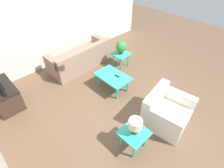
{
  "coord_description": "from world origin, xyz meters",
  "views": [
    {
      "loc": [
        -2.11,
        2.62,
        3.43
      ],
      "look_at": [
        0.31,
        0.26,
        0.55
      ],
      "focal_mm": 28.0,
      "sensor_mm": 36.0,
      "label": 1
    }
  ],
  "objects_px": {
    "armchair": "(166,112)",
    "potted_plant": "(121,47)",
    "table_lamp": "(135,125)",
    "side_table_plant": "(121,55)",
    "side_table_lamp": "(134,135)",
    "tv_stand_chest": "(4,95)",
    "sofa": "(81,58)",
    "coffee_table": "(113,77)"
  },
  "relations": [
    {
      "from": "tv_stand_chest",
      "to": "sofa",
      "type": "bearing_deg",
      "value": -88.36
    },
    {
      "from": "sofa",
      "to": "side_table_lamp",
      "type": "bearing_deg",
      "value": 69.82
    },
    {
      "from": "armchair",
      "to": "table_lamp",
      "type": "distance_m",
      "value": 1.13
    },
    {
      "from": "side_table_lamp",
      "to": "tv_stand_chest",
      "type": "height_order",
      "value": "tv_stand_chest"
    },
    {
      "from": "armchair",
      "to": "table_lamp",
      "type": "height_order",
      "value": "table_lamp"
    },
    {
      "from": "side_table_plant",
      "to": "table_lamp",
      "type": "relative_size",
      "value": 1.41
    },
    {
      "from": "potted_plant",
      "to": "table_lamp",
      "type": "relative_size",
      "value": 1.17
    },
    {
      "from": "potted_plant",
      "to": "table_lamp",
      "type": "bearing_deg",
      "value": 138.48
    },
    {
      "from": "armchair",
      "to": "potted_plant",
      "type": "height_order",
      "value": "potted_plant"
    },
    {
      "from": "side_table_lamp",
      "to": "side_table_plant",
      "type": "bearing_deg",
      "value": -41.52
    },
    {
      "from": "sofa",
      "to": "side_table_lamp",
      "type": "xyz_separation_m",
      "value": [
        -3.18,
        1.05,
        0.1
      ]
    },
    {
      "from": "armchair",
      "to": "side_table_plant",
      "type": "xyz_separation_m",
      "value": [
        2.34,
        -0.95,
        0.1
      ]
    },
    {
      "from": "side_table_plant",
      "to": "sofa",
      "type": "bearing_deg",
      "value": 46.06
    },
    {
      "from": "side_table_lamp",
      "to": "potted_plant",
      "type": "height_order",
      "value": "potted_plant"
    },
    {
      "from": "side_table_lamp",
      "to": "table_lamp",
      "type": "height_order",
      "value": "table_lamp"
    },
    {
      "from": "side_table_lamp",
      "to": "coffee_table",
      "type": "bearing_deg",
      "value": -31.56
    },
    {
      "from": "potted_plant",
      "to": "tv_stand_chest",
      "type": "bearing_deg",
      "value": 76.24
    },
    {
      "from": "side_table_plant",
      "to": "side_table_lamp",
      "type": "distance_m",
      "value": 3.03
    },
    {
      "from": "sofa",
      "to": "side_table_lamp",
      "type": "height_order",
      "value": "sofa"
    },
    {
      "from": "side_table_lamp",
      "to": "table_lamp",
      "type": "xyz_separation_m",
      "value": [
        -0.0,
        0.0,
        0.32
      ]
    },
    {
      "from": "armchair",
      "to": "potted_plant",
      "type": "xyz_separation_m",
      "value": [
        2.34,
        -0.95,
        0.42
      ]
    },
    {
      "from": "sofa",
      "to": "side_table_plant",
      "type": "bearing_deg",
      "value": 134.2
    },
    {
      "from": "armchair",
      "to": "side_table_lamp",
      "type": "bearing_deg",
      "value": 167.32
    },
    {
      "from": "sofa",
      "to": "side_table_plant",
      "type": "height_order",
      "value": "sofa"
    },
    {
      "from": "armchair",
      "to": "coffee_table",
      "type": "relative_size",
      "value": 1.16
    },
    {
      "from": "armchair",
      "to": "coffee_table",
      "type": "height_order",
      "value": "armchair"
    },
    {
      "from": "tv_stand_chest",
      "to": "coffee_table",
      "type": "bearing_deg",
      "value": -121.62
    },
    {
      "from": "tv_stand_chest",
      "to": "table_lamp",
      "type": "bearing_deg",
      "value": -155.07
    },
    {
      "from": "tv_stand_chest",
      "to": "armchair",
      "type": "bearing_deg",
      "value": -141.93
    },
    {
      "from": "coffee_table",
      "to": "table_lamp",
      "type": "bearing_deg",
      "value": 148.44
    },
    {
      "from": "coffee_table",
      "to": "tv_stand_chest",
      "type": "height_order",
      "value": "tv_stand_chest"
    },
    {
      "from": "table_lamp",
      "to": "side_table_lamp",
      "type": "bearing_deg",
      "value": -63.43
    },
    {
      "from": "sofa",
      "to": "armchair",
      "type": "xyz_separation_m",
      "value": [
        -3.26,
        0.0,
        0.01
      ]
    },
    {
      "from": "potted_plant",
      "to": "side_table_plant",
      "type": "bearing_deg",
      "value": 135.0
    },
    {
      "from": "sofa",
      "to": "armchair",
      "type": "relative_size",
      "value": 1.96
    },
    {
      "from": "side_table_lamp",
      "to": "tv_stand_chest",
      "type": "distance_m",
      "value": 3.43
    },
    {
      "from": "side_table_plant",
      "to": "table_lamp",
      "type": "height_order",
      "value": "table_lamp"
    },
    {
      "from": "sofa",
      "to": "table_lamp",
      "type": "xyz_separation_m",
      "value": [
        -3.18,
        1.05,
        0.42
      ]
    },
    {
      "from": "sofa",
      "to": "potted_plant",
      "type": "xyz_separation_m",
      "value": [
        -0.92,
        -0.95,
        0.42
      ]
    },
    {
      "from": "side_table_plant",
      "to": "coffee_table",
      "type": "bearing_deg",
      "value": 122.78
    },
    {
      "from": "armchair",
      "to": "side_table_plant",
      "type": "distance_m",
      "value": 2.53
    },
    {
      "from": "coffee_table",
      "to": "side_table_lamp",
      "type": "distance_m",
      "value": 1.89
    }
  ]
}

